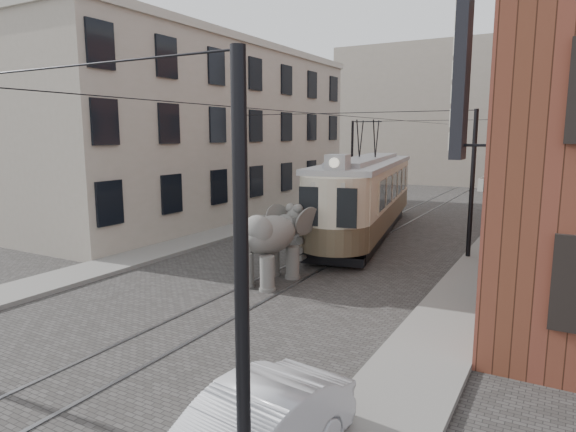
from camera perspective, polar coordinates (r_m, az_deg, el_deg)
The scene contains 9 objects.
ground at distance 17.68m, azimuth -0.57°, elevation -7.16°, with size 120.00×120.00×0.00m, color #3F3C3A.
tram_rails at distance 17.68m, azimuth -0.57°, elevation -7.12°, with size 1.54×80.00×0.02m, color slate, non-canonical shape.
sidewalk_right at distance 15.69m, azimuth 19.06°, elevation -9.57°, with size 2.00×60.00×0.15m, color slate.
sidewalk_left at distance 21.54m, azimuth -15.77°, elevation -4.29°, with size 2.00×60.00×0.15m, color slate.
stucco_building at distance 31.44m, azimuth -9.00°, elevation 9.20°, with size 7.00×24.00×10.00m, color #A09584.
distant_block at distance 55.37m, azimuth 20.96°, elevation 10.79°, with size 28.00×10.00×14.00m, color #A09584.
catenary at distance 21.60m, azimuth 5.60°, elevation 3.93°, with size 11.00×30.20×6.00m, color black, non-canonical shape.
tram at distance 25.39m, azimuth 9.01°, elevation 4.32°, with size 2.96×14.35×5.70m, color beige, non-canonical shape.
elephant at distance 16.92m, azimuth -2.07°, elevation -3.43°, with size 2.31×4.19×2.56m, color #5D5B56, non-canonical shape.
Camera 1 is at (8.47, -14.68, 5.03)m, focal length 31.02 mm.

